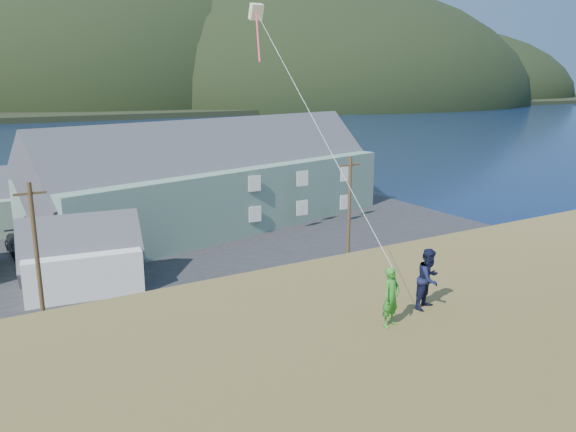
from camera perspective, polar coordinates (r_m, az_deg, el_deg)
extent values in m
plane|color=#0A1638|center=(33.55, -14.79, -11.21)|extent=(900.00, 900.00, 0.00)
cube|color=#4C3D19|center=(31.78, -13.76, -12.51)|extent=(110.00, 8.00, 0.10)
cube|color=#28282B|center=(49.17, -20.34, -3.49)|extent=(72.00, 36.00, 0.12)
ellipsoid|color=black|center=(329.08, -17.27, 11.06)|extent=(230.00, 207.00, 142.60)
ellipsoid|color=black|center=(353.71, 1.48, 11.80)|extent=(280.00, 252.00, 134.40)
ellipsoid|color=black|center=(451.04, 12.69, 11.90)|extent=(240.00, 216.00, 100.80)
cube|color=gray|center=(54.16, -6.78, 2.15)|extent=(36.22, 18.07, 5.97)
cube|color=#47474C|center=(53.44, -6.92, 6.97)|extent=(36.65, 17.96, 9.72)
cube|color=white|center=(40.24, -20.13, -4.97)|extent=(7.86, 6.07, 2.90)
cube|color=#47474C|center=(39.63, -20.39, -1.98)|extent=(8.34, 6.07, 5.11)
cube|color=gray|center=(58.63, -25.37, 0.48)|extent=(10.75, 6.81, 3.33)
cube|color=#47474C|center=(58.15, -25.63, 2.97)|extent=(11.24, 6.76, 6.17)
cylinder|color=#47331E|center=(32.58, -24.09, -4.35)|extent=(0.24, 0.24, 8.66)
cylinder|color=#47331E|center=(40.02, 6.21, -0.06)|extent=(0.24, 0.24, 8.57)
imported|color=black|center=(55.65, -23.50, -0.92)|extent=(2.07, 4.72, 1.58)
imported|color=black|center=(50.40, -25.36, -2.58)|extent=(2.55, 5.42, 1.53)
imported|color=#3A5292|center=(56.89, -18.46, -0.21)|extent=(1.67, 4.62, 1.52)
imported|color=navy|center=(49.65, -22.52, -2.60)|extent=(2.18, 4.33, 1.42)
imported|color=#2C8B26|center=(15.88, 10.43, -8.08)|extent=(0.71, 0.56, 1.70)
imported|color=#141837|center=(17.29, 14.11, -6.19)|extent=(1.07, 0.94, 1.84)
cube|color=#F9E7BD|center=(21.23, -3.26, 20.00)|extent=(0.46, 0.44, 0.60)
cylinder|color=#FF4358|center=(19.77, -3.09, 17.85)|extent=(0.06, 0.06, 3.31)
cylinder|color=white|center=(17.85, 2.79, 9.44)|extent=(0.02, 0.02, 10.61)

